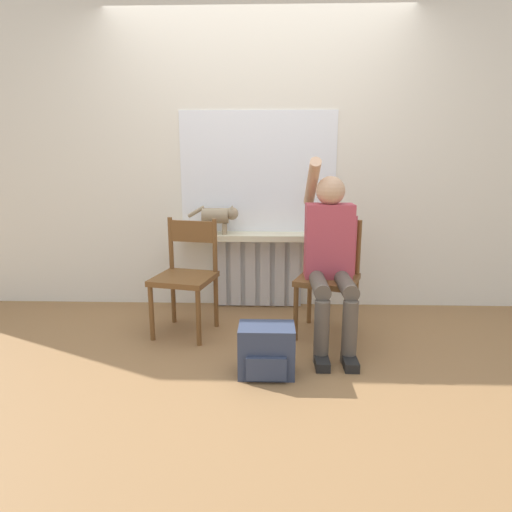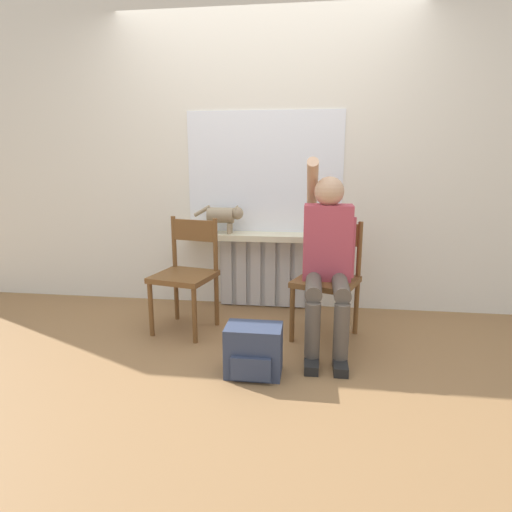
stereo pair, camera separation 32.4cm
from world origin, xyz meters
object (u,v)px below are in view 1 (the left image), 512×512
Objects in this scene: cat at (219,216)px; backpack at (266,351)px; person at (330,251)px; chair_left at (186,275)px; chair_right at (329,276)px.

cat is 1.41m from backpack.
person is 1.08m from cat.
person reaches higher than backpack.
person is 3.85× the size of backpack.
cat is (-0.86, 0.63, 0.16)m from person.
cat is at bearing 143.93° from person.
cat is at bearing 81.77° from chair_left.
cat reaches higher than chair_left.
cat is (-0.88, 0.51, 0.38)m from chair_right.
chair_left is 1.09m from person.
backpack is (0.61, -0.66, -0.30)m from chair_left.
backpack is at bearing -34.38° from chair_left.
person is at bearing 6.33° from chair_left.
backpack is at bearing -129.44° from person.
chair_left is at bearing -159.27° from chair_right.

